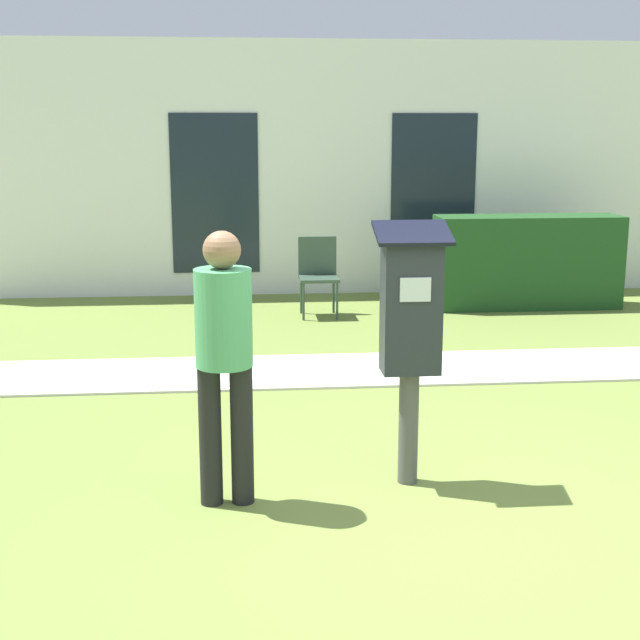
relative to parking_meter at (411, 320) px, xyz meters
name	(u,v)px	position (x,y,z in m)	size (l,w,h in m)	color
ground_plane	(445,521)	(0.10, -0.57, -1.02)	(40.00, 40.00, 0.00)	olive
sidewalk	(366,369)	(0.10, 2.55, -1.01)	(12.00, 1.10, 0.02)	beige
building_facade	(324,169)	(0.10, 6.46, 0.58)	(10.00, 0.26, 3.20)	white
parking_meter	(411,320)	(0.00, 0.00, 0.00)	(0.44, 0.31, 1.59)	#4C4C4C
person_standing	(224,347)	(-1.10, -0.21, -0.09)	(0.32, 0.32, 1.58)	black
outdoor_chair_left	(318,270)	(-0.11, 4.99, -0.49)	(0.44, 0.44, 0.90)	#334738
outdoor_chair_middle	(412,263)	(1.07, 5.40, -0.49)	(0.44, 0.44, 0.90)	#334738
hedge_row	(527,262)	(2.43, 5.24, -0.47)	(2.20, 0.60, 1.10)	#1E471E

